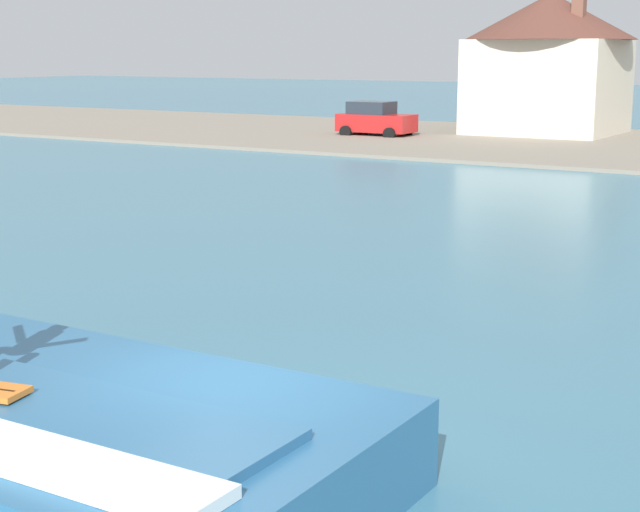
{
  "coord_description": "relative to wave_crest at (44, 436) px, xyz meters",
  "views": [
    {
      "loc": [
        6.14,
        -8.25,
        4.37
      ],
      "look_at": [
        -1.33,
        3.98,
        1.43
      ],
      "focal_mm": 56.07,
      "sensor_mm": 36.0,
      "label": 1
    }
  ],
  "objects": [
    {
      "name": "house_with_chimney",
      "position": [
        -9.98,
        44.77,
        3.56
      ],
      "size": [
        8.85,
        8.85,
        7.56
      ],
      "color": "beige",
      "rests_on": "ground_plane"
    },
    {
      "name": "wave_crest",
      "position": [
        0.0,
        0.0,
        0.0
      ],
      "size": [
        7.01,
        3.97,
        1.06
      ],
      "color": "#2C628C",
      "rests_on": "ground_plane"
    },
    {
      "name": "ground_plane",
      "position": [
        1.33,
        1.48,
        -0.5
      ],
      "size": [
        260.0,
        260.0,
        0.0
      ],
      "primitive_type": "plane",
      "color": "teal"
    },
    {
      "name": "car_near_shore",
      "position": [
        -17.08,
        38.92,
        0.45
      ],
      "size": [
        3.89,
        2.16,
        1.86
      ],
      "color": "red",
      "rests_on": "ground_plane"
    }
  ]
}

